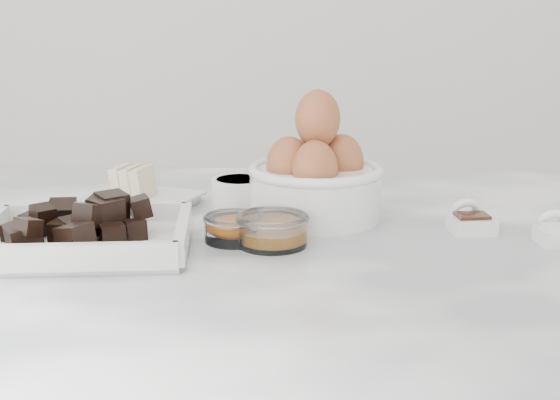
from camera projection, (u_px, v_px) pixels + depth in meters
The scene contains 9 objects.
marble_slab at pixel (262, 256), 0.92m from camera, with size 1.20×0.80×0.04m, color white.
chocolate_dish at pixel (85, 230), 0.86m from camera, with size 0.24×0.19×0.06m.
butter_plate at pixel (140, 195), 1.05m from camera, with size 0.17×0.17×0.06m.
sugar_ramekin at pixel (240, 194), 1.02m from camera, with size 0.08×0.08×0.05m.
egg_bowl at pixel (315, 177), 0.99m from camera, with size 0.17×0.17×0.16m.
honey_bowl at pixel (273, 229), 0.89m from camera, with size 0.08×0.08×0.04m.
zest_bowl at pixel (234, 227), 0.90m from camera, with size 0.07×0.07×0.03m.
vanilla_spoon at pixel (470, 220), 0.94m from camera, with size 0.06×0.07×0.04m.
salt_spoon at pixel (558, 232), 0.90m from camera, with size 0.05×0.06×0.04m.
Camera 1 is at (0.04, -0.87, 1.21)m, focal length 50.00 mm.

